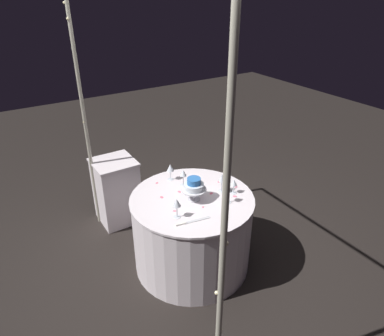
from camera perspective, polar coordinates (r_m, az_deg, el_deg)
ground_plane at (r=3.59m, az=-0.00°, el=-14.99°), size 12.00×12.00×0.00m
decorative_arch at (r=2.52m, az=-10.54°, el=8.61°), size 2.33×0.06×2.50m
main_table at (r=3.35m, az=-0.00°, el=-10.27°), size 1.11×1.11×0.75m
side_table at (r=4.03m, az=-12.12°, el=-3.66°), size 0.44×0.44×0.75m
tiered_cake at (r=3.04m, az=0.32°, el=-2.94°), size 0.22×0.22×0.21m
wine_glass_0 at (r=3.26m, az=-1.44°, el=-0.93°), size 0.06×0.06×0.16m
wine_glass_1 at (r=3.01m, az=5.96°, el=-3.39°), size 0.06×0.06×0.18m
wine_glass_2 at (r=3.17m, az=6.81°, el=-2.47°), size 0.06×0.06×0.14m
wine_glass_3 at (r=3.35m, az=-3.59°, el=-0.05°), size 0.07×0.07×0.17m
wine_glass_4 at (r=2.82m, az=-2.49°, el=-5.74°), size 0.07×0.07×0.18m
wine_glass_5 at (r=3.16m, az=4.86°, el=-1.73°), size 0.06×0.06×0.18m
cake_knife at (r=2.83m, az=-0.20°, el=-8.69°), size 0.07×0.29×0.01m
rose_petal_0 at (r=3.00m, az=1.74°, el=-6.36°), size 0.03×0.03×0.00m
rose_petal_1 at (r=3.41m, az=-0.37°, el=-1.86°), size 0.04×0.03×0.00m
rose_petal_2 at (r=3.14m, az=-4.93°, el=-4.75°), size 0.04×0.03×0.00m
rose_petal_3 at (r=2.93m, az=5.06°, el=-7.51°), size 0.04×0.04×0.00m
rose_petal_4 at (r=3.31m, az=7.14°, el=-3.04°), size 0.03×0.04×0.00m
rose_petal_5 at (r=3.37m, az=4.38°, el=-2.25°), size 0.03×0.04×0.00m
rose_petal_6 at (r=3.36m, az=-5.72°, el=-2.43°), size 0.04×0.04×0.00m
rose_petal_7 at (r=3.17m, az=6.95°, el=-4.57°), size 0.04×0.05×0.00m
rose_petal_8 at (r=3.19m, az=3.14°, el=-4.12°), size 0.04×0.05×0.00m
rose_petal_9 at (r=2.96m, az=-2.84°, el=-6.96°), size 0.04×0.04×0.00m
rose_petal_10 at (r=3.21m, az=-2.08°, el=-3.87°), size 0.04×0.03×0.00m
rose_petal_11 at (r=3.27m, az=0.94°, el=-3.23°), size 0.03×0.03×0.00m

